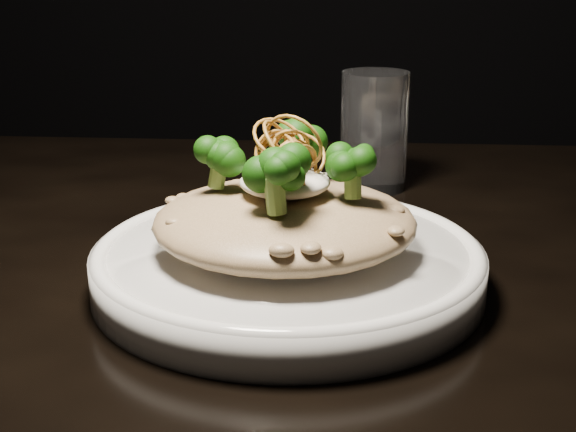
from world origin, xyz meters
name	(u,v)px	position (x,y,z in m)	size (l,w,h in m)	color
table	(380,345)	(0.00, 0.00, 0.67)	(1.10, 0.80, 0.75)	black
plate	(288,267)	(-0.07, -0.07, 0.76)	(0.29, 0.29, 0.03)	white
risotto	(285,221)	(-0.08, -0.07, 0.80)	(0.19, 0.19, 0.04)	brown
broccoli	(286,164)	(-0.08, -0.07, 0.84)	(0.12, 0.12, 0.04)	black
cheese	(285,182)	(-0.08, -0.07, 0.83)	(0.07, 0.07, 0.02)	white
shallots	(286,142)	(-0.08, -0.07, 0.86)	(0.06, 0.06, 0.04)	brown
drinking_glass	(374,131)	(0.00, 0.19, 0.81)	(0.07, 0.07, 0.12)	silver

